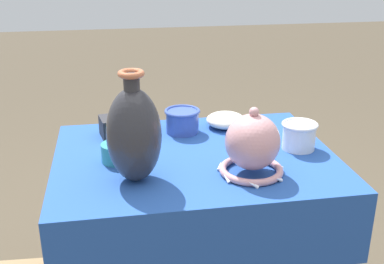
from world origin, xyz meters
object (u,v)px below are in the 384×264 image
object	(u,v)px
mosaic_tile_box	(123,126)
bowl_shallow_ivory	(226,120)
vase_dome_bell	(252,146)
cup_wide_cobalt	(182,120)
pot_squat_teal	(117,152)
vase_tall_bulbous	(134,134)
cup_wide_porcelain	(299,135)

from	to	relation	value
mosaic_tile_box	bowl_shallow_ivory	bearing A→B (deg)	-7.35
vase_dome_bell	cup_wide_cobalt	bearing A→B (deg)	112.51
vase_dome_bell	pot_squat_teal	xyz separation A→B (m)	(-0.40, 0.16, -0.06)
mosaic_tile_box	bowl_shallow_ivory	distance (m)	0.39
bowl_shallow_ivory	vase_tall_bulbous	bearing A→B (deg)	-133.74
vase_dome_bell	mosaic_tile_box	distance (m)	0.53
vase_dome_bell	vase_tall_bulbous	bearing A→B (deg)	177.24
cup_wide_porcelain	bowl_shallow_ivory	bearing A→B (deg)	128.65
mosaic_tile_box	bowl_shallow_ivory	world-z (taller)	mosaic_tile_box
vase_tall_bulbous	cup_wide_cobalt	bearing A→B (deg)	61.37
pot_squat_teal	cup_wide_cobalt	bearing A→B (deg)	41.40
mosaic_tile_box	cup_wide_cobalt	xyz separation A→B (m)	(0.22, -0.00, 0.01)
bowl_shallow_ivory	cup_wide_porcelain	world-z (taller)	cup_wide_porcelain
vase_dome_bell	bowl_shallow_ivory	distance (m)	0.41
mosaic_tile_box	cup_wide_cobalt	size ratio (longest dim) A/B	1.32
vase_dome_bell	mosaic_tile_box	bearing A→B (deg)	134.55
mosaic_tile_box	cup_wide_porcelain	bearing A→B (deg)	-31.40
vase_tall_bulbous	bowl_shallow_ivory	distance (m)	0.54
vase_tall_bulbous	vase_dome_bell	world-z (taller)	vase_tall_bulbous
vase_tall_bulbous	cup_wide_porcelain	bearing A→B (deg)	13.78
mosaic_tile_box	cup_wide_cobalt	bearing A→B (deg)	-11.65
pot_squat_teal	bowl_shallow_ivory	world-z (taller)	pot_squat_teal
cup_wide_cobalt	cup_wide_porcelain	world-z (taller)	cup_wide_porcelain
vase_tall_bulbous	cup_wide_porcelain	distance (m)	0.59
pot_squat_teal	cup_wide_porcelain	size ratio (longest dim) A/B	0.82
vase_dome_bell	cup_wide_porcelain	size ratio (longest dim) A/B	1.75
vase_dome_bell	pot_squat_teal	bearing A→B (deg)	158.60
vase_dome_bell	cup_wide_porcelain	bearing A→B (deg)	36.09
pot_squat_teal	cup_wide_cobalt	size ratio (longest dim) A/B	0.76
pot_squat_teal	vase_tall_bulbous	bearing A→B (deg)	-69.99
pot_squat_teal	cup_wide_porcelain	world-z (taller)	cup_wide_porcelain
pot_squat_teal	bowl_shallow_ivory	size ratio (longest dim) A/B	0.68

